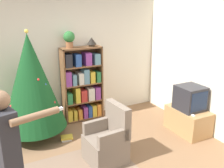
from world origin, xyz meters
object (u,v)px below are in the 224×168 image
(bookshelf, at_px, (82,86))
(television, at_px, (190,98))
(christmas_tree, at_px, (31,82))
(table_lamp, at_px, (92,41))
(armchair, at_px, (108,142))
(standing_person, at_px, (8,153))
(potted_plant, at_px, (69,38))

(bookshelf, relative_size, television, 3.31)
(christmas_tree, xyz_separation_m, table_lamp, (1.31, 0.35, 0.60))
(television, bearing_deg, bookshelf, 136.75)
(armchair, relative_size, standing_person, 0.57)
(potted_plant, bearing_deg, christmas_tree, -157.21)
(standing_person, relative_size, table_lamp, 8.06)
(christmas_tree, bearing_deg, armchair, -56.40)
(armchair, distance_m, potted_plant, 2.18)
(television, bearing_deg, christmas_tree, 156.64)
(bookshelf, xyz_separation_m, christmas_tree, (-1.07, -0.35, 0.32))
(christmas_tree, xyz_separation_m, potted_plant, (0.84, 0.35, 0.69))
(standing_person, relative_size, potted_plant, 4.90)
(television, height_order, christmas_tree, christmas_tree)
(bookshelf, height_order, table_lamp, table_lamp)
(standing_person, height_order, table_lamp, table_lamp)
(bookshelf, distance_m, standing_person, 2.86)
(christmas_tree, relative_size, table_lamp, 9.95)
(christmas_tree, distance_m, table_lamp, 1.48)
(christmas_tree, bearing_deg, table_lamp, 15.08)
(standing_person, bearing_deg, bookshelf, 130.09)
(bookshelf, height_order, christmas_tree, christmas_tree)
(bookshelf, relative_size, armchair, 1.70)
(christmas_tree, bearing_deg, bookshelf, 17.90)
(bookshelf, bearing_deg, standing_person, -125.46)
(table_lamp, bearing_deg, potted_plant, 180.00)
(bookshelf, distance_m, television, 2.18)
(bookshelf, xyz_separation_m, standing_person, (-1.66, -2.33, 0.20))
(bookshelf, distance_m, christmas_tree, 1.17)
(armchair, bearing_deg, bookshelf, 168.01)
(table_lamp, bearing_deg, armchair, -105.46)
(christmas_tree, xyz_separation_m, armchair, (0.86, -1.29, -0.74))
(bookshelf, height_order, standing_person, standing_person)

